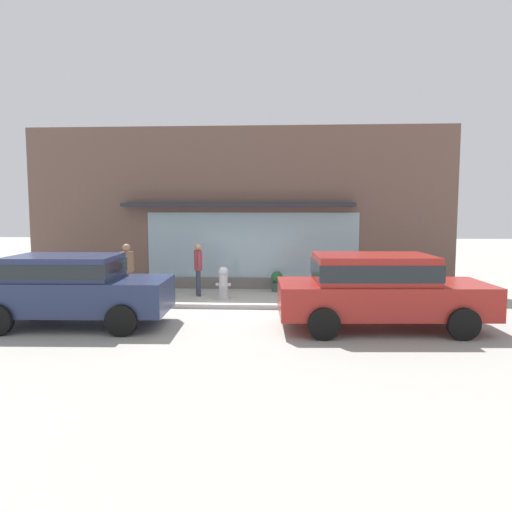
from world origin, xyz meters
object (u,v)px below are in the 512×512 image
at_px(fire_hydrant, 223,283).
at_px(potted_plant_near_hydrant, 338,284).
at_px(pedestrian_with_handbag, 198,266).
at_px(pedestrian_passerby, 127,268).
at_px(potted_plant_low_front, 382,280).
at_px(parked_car_red, 378,287).
at_px(potted_plant_window_left, 277,281).
at_px(parked_car_navy, 71,286).
at_px(potted_plant_window_center, 82,276).

bearing_deg(fire_hydrant, potted_plant_near_hydrant, 16.38).
bearing_deg(pedestrian_with_handbag, pedestrian_passerby, 95.66).
bearing_deg(fire_hydrant, potted_plant_low_front, 16.35).
bearing_deg(potted_plant_near_hydrant, parked_car_red, -84.96).
distance_m(fire_hydrant, potted_plant_window_left, 2.07).
bearing_deg(potted_plant_low_front, parked_car_navy, -148.57).
bearing_deg(potted_plant_window_center, parked_car_red, -26.70).
bearing_deg(potted_plant_low_front, potted_plant_near_hydrant, -163.74).
distance_m(fire_hydrant, potted_plant_low_front, 5.04).
height_order(pedestrian_with_handbag, potted_plant_low_front, pedestrian_with_handbag).
relative_size(potted_plant_window_center, potted_plant_low_front, 1.26).
height_order(parked_car_navy, potted_plant_window_center, parked_car_navy).
distance_m(parked_car_red, potted_plant_window_center, 9.41).
bearing_deg(potted_plant_near_hydrant, potted_plant_window_left, 168.89).
relative_size(parked_car_red, potted_plant_window_left, 7.17).
height_order(pedestrian_passerby, potted_plant_window_left, pedestrian_passerby).
distance_m(pedestrian_with_handbag, potted_plant_low_front, 5.75).
bearing_deg(parked_car_navy, fire_hydrant, 46.19).
height_order(pedestrian_with_handbag, parked_car_red, parked_car_red).
relative_size(pedestrian_passerby, parked_car_navy, 0.38).
bearing_deg(parked_car_navy, potted_plant_low_front, 29.26).
distance_m(parked_car_navy, potted_plant_window_left, 6.58).
bearing_deg(pedestrian_with_handbag, potted_plant_near_hydrant, -101.52).
relative_size(pedestrian_passerby, parked_car_red, 0.35).
distance_m(parked_car_navy, potted_plant_low_front, 9.18).
xyz_separation_m(parked_car_red, parked_car_navy, (-6.79, -0.10, -0.02)).
relative_size(pedestrian_with_handbag, potted_plant_window_center, 1.51).
height_order(pedestrian_with_handbag, potted_plant_window_center, pedestrian_with_handbag).
relative_size(pedestrian_with_handbag, pedestrian_passerby, 0.97).
xyz_separation_m(potted_plant_window_center, potted_plant_near_hydrant, (8.02, 0.04, -0.19)).
height_order(fire_hydrant, potted_plant_near_hydrant, fire_hydrant).
relative_size(fire_hydrant, potted_plant_window_left, 1.48).
height_order(parked_car_red, potted_plant_near_hydrant, parked_car_red).
height_order(fire_hydrant, potted_plant_window_left, fire_hydrant).
bearing_deg(pedestrian_passerby, potted_plant_window_left, -25.96).
bearing_deg(potted_plant_window_left, pedestrian_passerby, -157.92).
bearing_deg(fire_hydrant, pedestrian_with_handbag, 148.86).
xyz_separation_m(potted_plant_near_hydrant, potted_plant_window_left, (-1.89, 0.37, 0.02)).
xyz_separation_m(potted_plant_near_hydrant, potted_plant_low_front, (1.41, 0.41, 0.08)).
relative_size(parked_car_navy, potted_plant_near_hydrant, 6.64).
xyz_separation_m(pedestrian_passerby, potted_plant_near_hydrant, (6.15, 1.36, -0.62)).
xyz_separation_m(parked_car_red, potted_plant_low_front, (1.03, 4.68, -0.53)).
relative_size(fire_hydrant, parked_car_red, 0.21).
bearing_deg(parked_car_navy, potted_plant_window_center, 108.19).
bearing_deg(potted_plant_near_hydrant, fire_hydrant, -163.62).
bearing_deg(potted_plant_window_left, potted_plant_near_hydrant, -11.11).
distance_m(fire_hydrant, pedestrian_passerby, 2.78).
xyz_separation_m(pedestrian_with_handbag, potted_plant_low_front, (5.65, 0.92, -0.51)).
bearing_deg(potted_plant_window_center, pedestrian_with_handbag, -7.08).
bearing_deg(pedestrian_with_handbag, potted_plant_window_left, -87.91).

